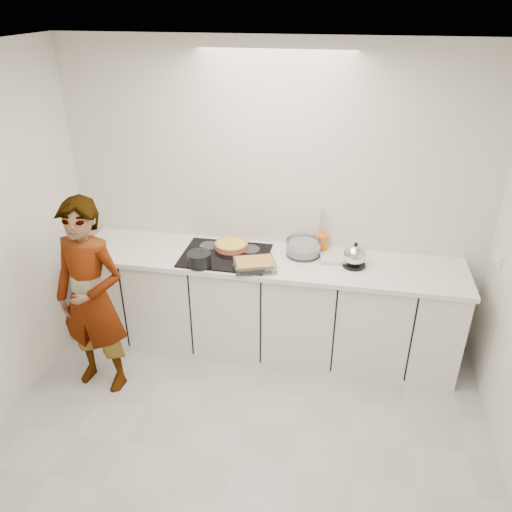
% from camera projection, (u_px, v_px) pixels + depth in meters
% --- Properties ---
extents(floor, '(3.60, 3.20, 0.00)m').
position_uv_depth(floor, '(235.00, 460.00, 3.46)').
color(floor, '#AFAFAF').
rests_on(floor, ground).
extents(ceiling, '(3.60, 3.20, 0.00)m').
position_uv_depth(ceiling, '(223.00, 60.00, 2.24)').
color(ceiling, white).
rests_on(ceiling, wall_back).
extents(wall_back, '(3.60, 0.00, 2.60)m').
position_uv_depth(wall_back, '(274.00, 201.00, 4.23)').
color(wall_back, silver).
rests_on(wall_back, ground).
extents(base_cabinets, '(3.20, 0.58, 0.87)m').
position_uv_depth(base_cabinets, '(267.00, 306.00, 4.36)').
color(base_cabinets, white).
rests_on(base_cabinets, floor).
extents(countertop, '(3.24, 0.64, 0.04)m').
position_uv_depth(countertop, '(267.00, 261.00, 4.15)').
color(countertop, white).
rests_on(countertop, base_cabinets).
extents(hob, '(0.72, 0.54, 0.01)m').
position_uv_depth(hob, '(226.00, 255.00, 4.18)').
color(hob, black).
rests_on(hob, countertop).
extents(tart_dish, '(0.35, 0.35, 0.05)m').
position_uv_depth(tart_dish, '(231.00, 245.00, 4.27)').
color(tart_dish, '#CB603B').
rests_on(tart_dish, hob).
extents(saucepan, '(0.20, 0.20, 0.18)m').
position_uv_depth(saucepan, '(199.00, 259.00, 3.99)').
color(saucepan, black).
rests_on(saucepan, hob).
extents(baking_dish, '(0.38, 0.33, 0.06)m').
position_uv_depth(baking_dish, '(254.00, 264.00, 3.96)').
color(baking_dish, silver).
rests_on(baking_dish, hob).
extents(mixing_bowl, '(0.37, 0.37, 0.13)m').
position_uv_depth(mixing_bowl, '(303.00, 248.00, 4.17)').
color(mixing_bowl, silver).
rests_on(mixing_bowl, countertop).
extents(tea_towel, '(0.23, 0.18, 0.03)m').
position_uv_depth(tea_towel, '(333.00, 259.00, 4.09)').
color(tea_towel, white).
rests_on(tea_towel, countertop).
extents(kettle, '(0.25, 0.25, 0.21)m').
position_uv_depth(kettle, '(355.00, 256.00, 3.99)').
color(kettle, black).
rests_on(kettle, countertop).
extents(utensil_crock, '(0.14, 0.14, 0.14)m').
position_uv_depth(utensil_crock, '(322.00, 242.00, 4.27)').
color(utensil_crock, orange).
rests_on(utensil_crock, countertop).
extents(cook, '(0.63, 0.46, 1.61)m').
position_uv_depth(cook, '(91.00, 299.00, 3.79)').
color(cook, white).
rests_on(cook, floor).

